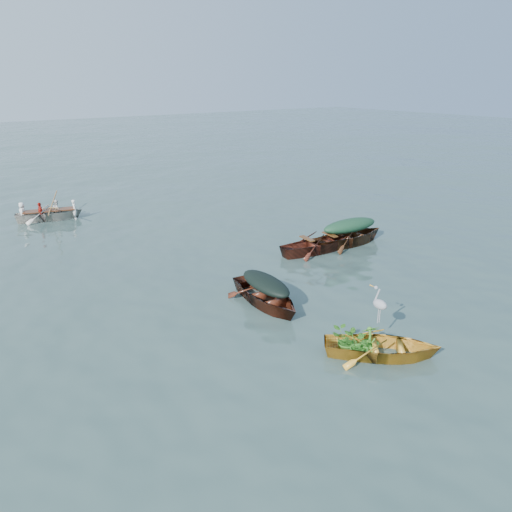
{
  "coord_description": "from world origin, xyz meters",
  "views": [
    {
      "loc": [
        -9.9,
        -10.79,
        6.15
      ],
      "look_at": [
        -0.72,
        1.92,
        0.5
      ],
      "focal_mm": 35.0,
      "sensor_mm": 36.0,
      "label": 1
    }
  ],
  "objects_px": {
    "yellow_dinghy": "(381,356)",
    "rowed_boat": "(50,220)",
    "green_tarp_boat": "(349,245)",
    "heron": "(379,310)",
    "open_wooden_boat": "(318,252)",
    "dark_covered_boat": "(266,304)"
  },
  "relations": [
    {
      "from": "yellow_dinghy",
      "to": "open_wooden_boat",
      "type": "distance_m",
      "value": 7.38
    },
    {
      "from": "yellow_dinghy",
      "to": "rowed_boat",
      "type": "relative_size",
      "value": 0.83
    },
    {
      "from": "yellow_dinghy",
      "to": "dark_covered_boat",
      "type": "relative_size",
      "value": 0.86
    },
    {
      "from": "heron",
      "to": "yellow_dinghy",
      "type": "bearing_deg",
      "value": -174.81
    },
    {
      "from": "green_tarp_boat",
      "to": "heron",
      "type": "relative_size",
      "value": 4.94
    },
    {
      "from": "heron",
      "to": "open_wooden_boat",
      "type": "bearing_deg",
      "value": 11.72
    },
    {
      "from": "yellow_dinghy",
      "to": "green_tarp_boat",
      "type": "relative_size",
      "value": 0.73
    },
    {
      "from": "green_tarp_boat",
      "to": "rowed_boat",
      "type": "bearing_deg",
      "value": 42.2
    },
    {
      "from": "yellow_dinghy",
      "to": "heron",
      "type": "bearing_deg",
      "value": 5.19
    },
    {
      "from": "rowed_boat",
      "to": "yellow_dinghy",
      "type": "bearing_deg",
      "value": -154.81
    },
    {
      "from": "yellow_dinghy",
      "to": "rowed_boat",
      "type": "xyz_separation_m",
      "value": [
        -3.11,
        16.69,
        0.0
      ]
    },
    {
      "from": "open_wooden_boat",
      "to": "rowed_boat",
      "type": "distance_m",
      "value": 12.46
    },
    {
      "from": "open_wooden_boat",
      "to": "rowed_boat",
      "type": "bearing_deg",
      "value": 40.3
    },
    {
      "from": "yellow_dinghy",
      "to": "open_wooden_boat",
      "type": "bearing_deg",
      "value": 11.23
    },
    {
      "from": "yellow_dinghy",
      "to": "rowed_boat",
      "type": "bearing_deg",
      "value": 52.83
    },
    {
      "from": "yellow_dinghy",
      "to": "open_wooden_boat",
      "type": "height_order",
      "value": "open_wooden_boat"
    },
    {
      "from": "open_wooden_boat",
      "to": "heron",
      "type": "distance_m",
      "value": 6.89
    },
    {
      "from": "yellow_dinghy",
      "to": "rowed_boat",
      "type": "height_order",
      "value": "rowed_boat"
    },
    {
      "from": "dark_covered_boat",
      "to": "heron",
      "type": "height_order",
      "value": "heron"
    },
    {
      "from": "green_tarp_boat",
      "to": "heron",
      "type": "bearing_deg",
      "value": 142.55
    },
    {
      "from": "dark_covered_boat",
      "to": "green_tarp_boat",
      "type": "xyz_separation_m",
      "value": [
        5.83,
        2.4,
        0.0
      ]
    },
    {
      "from": "dark_covered_boat",
      "to": "open_wooden_boat",
      "type": "xyz_separation_m",
      "value": [
        4.31,
        2.49,
        0.0
      ]
    }
  ]
}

